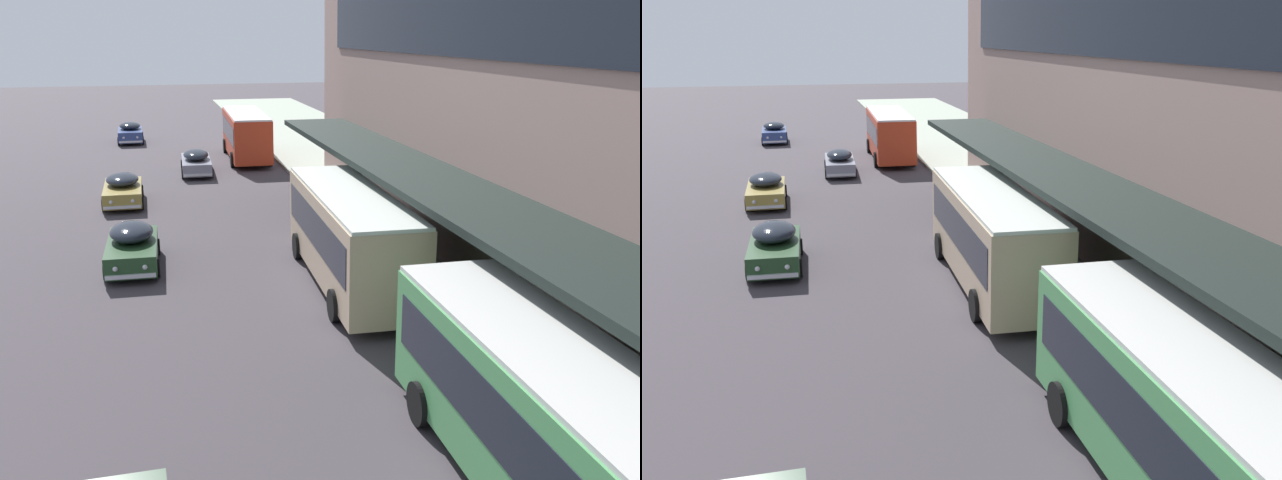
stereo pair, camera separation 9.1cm
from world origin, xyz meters
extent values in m
cube|color=tan|center=(4.08, 20.81, 1.76)|extent=(2.77, 9.77, 2.82)
cube|color=black|center=(4.08, 20.81, 2.10)|extent=(2.79, 9.00, 1.24)
cube|color=silver|center=(4.08, 20.81, 3.22)|extent=(2.67, 9.77, 0.12)
cube|color=black|center=(4.24, 25.70, 2.92)|extent=(1.23, 0.10, 0.36)
cylinder|color=black|center=(2.96, 24.15, 0.50)|extent=(0.28, 1.01, 1.00)
cylinder|color=black|center=(5.42, 24.07, 0.50)|extent=(0.28, 1.01, 1.00)
cylinder|color=black|center=(2.76, 17.85, 0.50)|extent=(0.28, 1.01, 1.00)
cylinder|color=black|center=(5.21, 17.77, 0.50)|extent=(0.28, 1.01, 1.00)
cube|color=#489453|center=(4.26, 8.13, 1.70)|extent=(2.60, 10.49, 2.71)
cube|color=black|center=(4.26, 8.13, 2.03)|extent=(2.63, 9.66, 1.19)
cube|color=silver|center=(4.26, 8.13, 3.11)|extent=(2.50, 10.49, 0.12)
cube|color=black|center=(4.33, 13.40, 2.81)|extent=(1.23, 0.08, 0.36)
cylinder|color=black|center=(3.08, 11.70, 0.50)|extent=(0.26, 1.00, 1.00)
cylinder|color=black|center=(5.54, 11.67, 0.50)|extent=(0.26, 1.00, 1.00)
cube|color=#B9361D|center=(4.19, 46.64, 1.72)|extent=(2.72, 9.23, 2.73)
cube|color=black|center=(4.19, 46.64, 2.04)|extent=(2.74, 8.50, 1.20)
cube|color=silver|center=(4.19, 46.64, 3.13)|extent=(2.62, 9.23, 0.12)
cube|color=black|center=(4.34, 51.26, 2.83)|extent=(1.21, 0.10, 0.36)
cylinder|color=black|center=(3.08, 49.79, 0.50)|extent=(0.28, 1.01, 1.00)
cylinder|color=black|center=(5.50, 49.71, 0.50)|extent=(0.28, 1.01, 1.00)
cylinder|color=black|center=(2.89, 43.84, 0.50)|extent=(0.28, 1.01, 1.00)
cylinder|color=black|center=(5.31, 43.76, 0.50)|extent=(0.28, 1.01, 1.00)
cube|color=gray|center=(0.47, 42.29, 0.58)|extent=(1.90, 4.72, 0.71)
ellipsoid|color=#1E232D|center=(0.46, 42.06, 1.21)|extent=(1.61, 2.62, 0.61)
cube|color=silver|center=(0.57, 44.67, 0.37)|extent=(1.63, 0.19, 0.14)
cube|color=silver|center=(0.38, 39.92, 0.37)|extent=(1.63, 0.19, 0.14)
sphere|color=silver|center=(0.10, 44.66, 0.63)|extent=(0.18, 0.18, 0.18)
sphere|color=silver|center=(1.04, 44.62, 0.63)|extent=(0.18, 0.18, 0.18)
cylinder|color=black|center=(-0.32, 43.77, 0.32)|extent=(0.17, 0.65, 0.64)
cylinder|color=black|center=(1.38, 43.70, 0.32)|extent=(0.17, 0.65, 0.64)
cylinder|color=black|center=(-0.44, 40.89, 0.32)|extent=(0.17, 0.65, 0.64)
cylinder|color=black|center=(1.27, 40.82, 0.32)|extent=(0.17, 0.65, 0.64)
cube|color=olive|center=(-3.72, 35.08, 0.58)|extent=(1.85, 4.51, 0.73)
ellipsoid|color=#1E232D|center=(-3.72, 35.30, 1.22)|extent=(1.62, 2.48, 0.60)
cube|color=silver|center=(-3.73, 32.77, 0.37)|extent=(1.74, 0.13, 0.14)
cube|color=silver|center=(-3.72, 37.38, 0.37)|extent=(1.74, 0.13, 0.14)
sphere|color=silver|center=(-3.23, 32.80, 0.63)|extent=(0.18, 0.18, 0.18)
sphere|color=silver|center=(-4.23, 32.81, 0.63)|extent=(0.18, 0.18, 0.18)
cylinder|color=black|center=(-2.81, 33.68, 0.32)|extent=(0.14, 0.64, 0.64)
cylinder|color=black|center=(-4.64, 33.68, 0.32)|extent=(0.14, 0.64, 0.64)
cylinder|color=black|center=(-2.80, 36.47, 0.32)|extent=(0.14, 0.64, 0.64)
cylinder|color=black|center=(-4.63, 36.48, 0.32)|extent=(0.14, 0.64, 0.64)
cube|color=#214022|center=(-3.17, 24.59, 0.61)|extent=(1.92, 4.34, 0.78)
ellipsoid|color=#1E232D|center=(-3.16, 24.80, 1.29)|extent=(1.65, 2.41, 0.65)
cube|color=silver|center=(-3.23, 22.39, 0.37)|extent=(1.71, 0.17, 0.14)
cube|color=silver|center=(-3.10, 26.78, 0.37)|extent=(1.71, 0.17, 0.14)
sphere|color=silver|center=(-2.74, 22.41, 0.66)|extent=(0.18, 0.18, 0.18)
sphere|color=silver|center=(-3.73, 22.43, 0.66)|extent=(0.18, 0.18, 0.18)
cylinder|color=black|center=(-2.31, 23.23, 0.32)|extent=(0.16, 0.64, 0.64)
cylinder|color=black|center=(-4.10, 23.28, 0.32)|extent=(0.16, 0.64, 0.64)
cylinder|color=black|center=(-2.23, 25.89, 0.32)|extent=(0.16, 0.64, 0.64)
cylinder|color=black|center=(-4.03, 25.94, 0.32)|extent=(0.16, 0.64, 0.64)
cube|color=navy|center=(-3.59, 56.37, 0.63)|extent=(1.87, 4.16, 0.82)
ellipsoid|color=#1E232D|center=(-3.59, 56.58, 1.30)|extent=(1.63, 2.30, 0.56)
cube|color=silver|center=(-3.57, 54.25, 0.37)|extent=(1.73, 0.14, 0.14)
cube|color=silver|center=(-3.62, 58.49, 0.37)|extent=(1.73, 0.14, 0.14)
sphere|color=silver|center=(-3.07, 54.28, 0.68)|extent=(0.18, 0.18, 0.18)
sphere|color=silver|center=(-4.07, 54.27, 0.68)|extent=(0.18, 0.18, 0.18)
cylinder|color=black|center=(-2.67, 55.10, 0.32)|extent=(0.15, 0.64, 0.64)
cylinder|color=black|center=(-4.49, 55.07, 0.32)|extent=(0.15, 0.64, 0.64)
cylinder|color=black|center=(-2.70, 57.66, 0.32)|extent=(0.15, 0.64, 0.64)
cylinder|color=black|center=(-4.52, 57.64, 0.32)|extent=(0.15, 0.64, 0.64)
camera|label=1|loc=(-2.40, -1.46, 8.41)|focal=40.00mm
camera|label=2|loc=(-2.31, -1.49, 8.41)|focal=40.00mm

